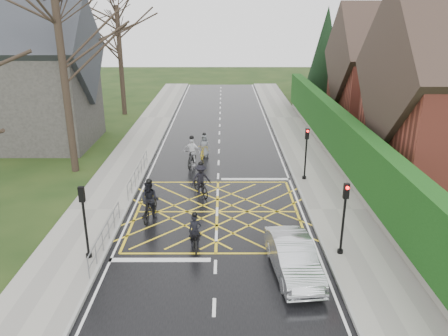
{
  "coord_description": "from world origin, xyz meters",
  "views": [
    {
      "loc": [
        0.31,
        -19.82,
        9.49
      ],
      "look_at": [
        0.35,
        2.88,
        1.3
      ],
      "focal_mm": 35.0,
      "sensor_mm": 36.0,
      "label": 1
    }
  ],
  "objects_px": {
    "cyclist_back": "(150,204)",
    "car": "(293,258)",
    "cyclist_mid": "(201,182)",
    "cyclist_front": "(192,155)",
    "cyclist_rear": "(195,236)",
    "cyclist_lead": "(204,149)"
  },
  "relations": [
    {
      "from": "cyclist_mid",
      "to": "cyclist_lead",
      "type": "distance_m",
      "value": 6.49
    },
    {
      "from": "cyclist_back",
      "to": "cyclist_mid",
      "type": "xyz_separation_m",
      "value": [
        2.3,
        2.98,
        -0.09
      ]
    },
    {
      "from": "cyclist_mid",
      "to": "cyclist_back",
      "type": "bearing_deg",
      "value": -152.48
    },
    {
      "from": "cyclist_rear",
      "to": "cyclist_front",
      "type": "height_order",
      "value": "cyclist_front"
    },
    {
      "from": "cyclist_lead",
      "to": "car",
      "type": "relative_size",
      "value": 0.44
    },
    {
      "from": "cyclist_mid",
      "to": "car",
      "type": "xyz_separation_m",
      "value": [
        3.87,
        -7.7,
        -0.0
      ]
    },
    {
      "from": "cyclist_front",
      "to": "cyclist_lead",
      "type": "distance_m",
      "value": 2.02
    },
    {
      "from": "car",
      "to": "cyclist_front",
      "type": "bearing_deg",
      "value": 104.79
    },
    {
      "from": "cyclist_front",
      "to": "car",
      "type": "relative_size",
      "value": 0.5
    },
    {
      "from": "cyclist_front",
      "to": "car",
      "type": "xyz_separation_m",
      "value": [
        4.67,
        -12.31,
        -0.06
      ]
    },
    {
      "from": "cyclist_front",
      "to": "cyclist_rear",
      "type": "bearing_deg",
      "value": -74.95
    },
    {
      "from": "cyclist_rear",
      "to": "cyclist_back",
      "type": "relative_size",
      "value": 0.82
    },
    {
      "from": "cyclist_lead",
      "to": "car",
      "type": "distance_m",
      "value": 14.73
    },
    {
      "from": "cyclist_rear",
      "to": "cyclist_mid",
      "type": "xyz_separation_m",
      "value": [
        -0.02,
        5.73,
        0.16
      ]
    },
    {
      "from": "cyclist_back",
      "to": "cyclist_lead",
      "type": "distance_m",
      "value": 9.72
    },
    {
      "from": "cyclist_lead",
      "to": "car",
      "type": "xyz_separation_m",
      "value": [
        3.95,
        -14.19,
        0.1
      ]
    },
    {
      "from": "cyclist_back",
      "to": "car",
      "type": "bearing_deg",
      "value": -29.13
    },
    {
      "from": "cyclist_rear",
      "to": "car",
      "type": "relative_size",
      "value": 0.41
    },
    {
      "from": "cyclist_rear",
      "to": "cyclist_lead",
      "type": "bearing_deg",
      "value": 82.66
    },
    {
      "from": "cyclist_mid",
      "to": "cyclist_lead",
      "type": "relative_size",
      "value": 1.11
    },
    {
      "from": "cyclist_lead",
      "to": "car",
      "type": "height_order",
      "value": "cyclist_lead"
    },
    {
      "from": "cyclist_mid",
      "to": "cyclist_front",
      "type": "distance_m",
      "value": 4.68
    }
  ]
}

